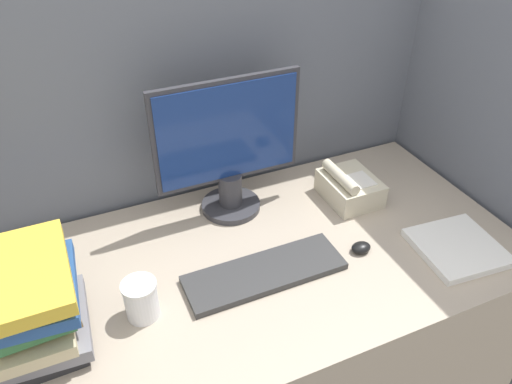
# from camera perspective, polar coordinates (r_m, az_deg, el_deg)

# --- Properties ---
(cubicle_panel_rear) EXTENTS (1.97, 0.04, 1.63)m
(cubicle_panel_rear) POSITION_cam_1_polar(r_m,az_deg,el_deg) (1.77, -5.45, 2.75)
(cubicle_panel_rear) COLOR slate
(cubicle_panel_rear) RESTS_ON ground_plane
(cubicle_panel_right) EXTENTS (0.04, 0.87, 1.63)m
(cubicle_panel_right) POSITION_cam_1_polar(r_m,az_deg,el_deg) (1.89, 23.46, 1.87)
(cubicle_panel_right) COLOR slate
(cubicle_panel_right) RESTS_ON ground_plane
(desk) EXTENTS (1.57, 0.81, 0.76)m
(desk) POSITION_cam_1_polar(r_m,az_deg,el_deg) (1.76, 0.35, -16.58)
(desk) COLOR tan
(desk) RESTS_ON ground_plane
(monitor) EXTENTS (0.47, 0.19, 0.45)m
(monitor) POSITION_cam_1_polar(r_m,az_deg,el_deg) (1.55, -3.14, 4.65)
(monitor) COLOR #333338
(monitor) RESTS_ON desk
(keyboard) EXTENTS (0.46, 0.15, 0.02)m
(keyboard) POSITION_cam_1_polar(r_m,az_deg,el_deg) (1.43, 1.01, -9.18)
(keyboard) COLOR #333333
(keyboard) RESTS_ON desk
(mouse) EXTENTS (0.06, 0.05, 0.03)m
(mouse) POSITION_cam_1_polar(r_m,az_deg,el_deg) (1.53, 11.91, -6.23)
(mouse) COLOR black
(mouse) RESTS_ON desk
(coffee_cup) EXTENTS (0.09, 0.09, 0.11)m
(coffee_cup) POSITION_cam_1_polar(r_m,az_deg,el_deg) (1.33, -12.99, -11.88)
(coffee_cup) COLOR white
(coffee_cup) RESTS_ON desk
(book_stack) EXTENTS (0.25, 0.30, 0.24)m
(book_stack) POSITION_cam_1_polar(r_m,az_deg,el_deg) (1.30, -24.41, -11.66)
(book_stack) COLOR #262628
(book_stack) RESTS_ON desk
(desk_telephone) EXTENTS (0.16, 0.20, 0.12)m
(desk_telephone) POSITION_cam_1_polar(r_m,az_deg,el_deg) (1.71, 10.60, 0.55)
(desk_telephone) COLOR beige
(desk_telephone) RESTS_ON desk
(paper_pile) EXTENTS (0.26, 0.26, 0.02)m
(paper_pile) POSITION_cam_1_polar(r_m,az_deg,el_deg) (1.62, 22.02, -5.88)
(paper_pile) COLOR white
(paper_pile) RESTS_ON desk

